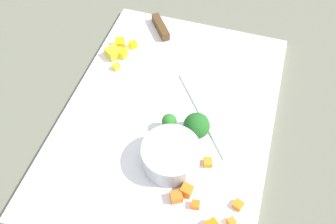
{
  "coord_description": "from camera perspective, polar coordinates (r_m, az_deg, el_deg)",
  "views": [
    {
      "loc": [
        0.34,
        0.1,
        0.51
      ],
      "look_at": [
        0.0,
        0.0,
        0.02
      ],
      "focal_mm": 39.15,
      "sensor_mm": 36.0,
      "label": 1
    }
  ],
  "objects": [
    {
      "name": "carrot_dice_0",
      "position": [
        0.53,
        9.85,
        -16.5
      ],
      "size": [
        0.01,
        0.01,
        0.01
      ],
      "primitive_type": "cube",
      "rotation": [
        0.0,
        0.0,
        0.88
      ],
      "color": "orange",
      "rests_on": "cutting_board"
    },
    {
      "name": "broccoli_floret_0",
      "position": [
        0.58,
        4.46,
        -2.17
      ],
      "size": [
        0.04,
        0.04,
        0.04
      ],
      "color": "#93AE56",
      "rests_on": "cutting_board"
    },
    {
      "name": "pepper_dice_2",
      "position": [
        0.68,
        -8.07,
        7.02
      ],
      "size": [
        0.02,
        0.01,
        0.01
      ],
      "primitive_type": "cube",
      "rotation": [
        0.0,
        0.0,
        2.75
      ],
      "color": "yellow",
      "rests_on": "cutting_board"
    },
    {
      "name": "pepper_dice_0",
      "position": [
        0.72,
        -7.48,
        10.5
      ],
      "size": [
        0.03,
        0.02,
        0.02
      ],
      "primitive_type": "cube",
      "rotation": [
        0.0,
        0.0,
        1.93
      ],
      "color": "yellow",
      "rests_on": "cutting_board"
    },
    {
      "name": "pepper_dice_1",
      "position": [
        0.72,
        -5.45,
        10.39
      ],
      "size": [
        0.02,
        0.02,
        0.01
      ],
      "primitive_type": "cube",
      "rotation": [
        0.0,
        0.0,
        2.45
      ],
      "color": "yellow",
      "rests_on": "cutting_board"
    },
    {
      "name": "carrot_dice_2",
      "position": [
        0.53,
        4.31,
        -14.2
      ],
      "size": [
        0.01,
        0.01,
        0.01
      ],
      "primitive_type": "cube",
      "rotation": [
        0.0,
        0.0,
        0.16
      ],
      "color": "orange",
      "rests_on": "cutting_board"
    },
    {
      "name": "broccoli_floret_1",
      "position": [
        0.58,
        0.19,
        -1.53
      ],
      "size": [
        0.02,
        0.02,
        0.03
      ],
      "color": "#8DBE62",
      "rests_on": "cutting_board"
    },
    {
      "name": "carrot_dice_5",
      "position": [
        0.54,
        10.85,
        -14.01
      ],
      "size": [
        0.02,
        0.02,
        0.01
      ],
      "primitive_type": "cube",
      "rotation": [
        0.0,
        0.0,
        2.79
      ],
      "color": "orange",
      "rests_on": "cutting_board"
    },
    {
      "name": "carrot_dice_6",
      "position": [
        0.54,
        2.92,
        -12.09
      ],
      "size": [
        0.02,
        0.02,
        0.02
      ],
      "primitive_type": "cube",
      "rotation": [
        0.0,
        0.0,
        2.96
      ],
      "color": "orange",
      "rests_on": "cutting_board"
    },
    {
      "name": "ground_plane",
      "position": [
        0.62,
        -0.0,
        -1.2
      ],
      "size": [
        4.0,
        4.0,
        0.0
      ],
      "primitive_type": "plane",
      "color": "#696A58"
    },
    {
      "name": "pepper_dice_4",
      "position": [
        0.7,
        -7.23,
        9.07
      ],
      "size": [
        0.02,
        0.02,
        0.02
      ],
      "primitive_type": "cube",
      "rotation": [
        0.0,
        0.0,
        1.36
      ],
      "color": "yellow",
      "rests_on": "cutting_board"
    },
    {
      "name": "carrot_dice_4",
      "position": [
        0.53,
        1.3,
        -13.06
      ],
      "size": [
        0.02,
        0.02,
        0.01
      ],
      "primitive_type": "cube",
      "rotation": [
        0.0,
        0.0,
        2.09
      ],
      "color": "orange",
      "rests_on": "cutting_board"
    },
    {
      "name": "carrot_dice_1",
      "position": [
        0.56,
        6.2,
        -7.82
      ],
      "size": [
        0.02,
        0.02,
        0.01
      ],
      "primitive_type": "cube",
      "rotation": [
        0.0,
        0.0,
        1.91
      ],
      "color": "orange",
      "rests_on": "cutting_board"
    },
    {
      "name": "prep_bowl",
      "position": [
        0.55,
        0.48,
        -6.77
      ],
      "size": [
        0.09,
        0.09,
        0.04
      ],
      "primitive_type": "cylinder",
      "color": "#B1B7C2",
      "rests_on": "cutting_board"
    },
    {
      "name": "chef_knife",
      "position": [
        0.7,
        1.2,
        8.69
      ],
      "size": [
        0.29,
        0.22,
        0.02
      ],
      "rotation": [
        0.0,
        0.0,
        0.65
      ],
      "color": "silver",
      "rests_on": "cutting_board"
    },
    {
      "name": "cutting_board",
      "position": [
        0.62,
        -0.0,
        -0.88
      ],
      "size": [
        0.48,
        0.34,
        0.01
      ],
      "primitive_type": "cube",
      "color": "white",
      "rests_on": "ground_plane"
    },
    {
      "name": "pepper_dice_3",
      "position": [
        0.7,
        -8.53,
        9.12
      ],
      "size": [
        0.03,
        0.03,
        0.02
      ],
      "primitive_type": "cube",
      "rotation": [
        0.0,
        0.0,
        2.57
      ],
      "color": "yellow",
      "rests_on": "cutting_board"
    }
  ]
}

